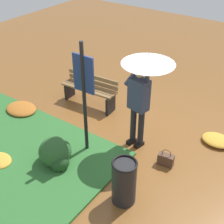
# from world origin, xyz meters

# --- Properties ---
(ground_plane) EXTENTS (18.00, 18.00, 0.00)m
(ground_plane) POSITION_xyz_m (0.00, 0.00, 0.00)
(ground_plane) COLOR brown
(person_with_umbrella) EXTENTS (0.96, 0.96, 2.04)m
(person_with_umbrella) POSITION_xyz_m (0.06, -0.11, 1.55)
(person_with_umbrella) COLOR black
(person_with_umbrella) RESTS_ON ground_plane
(info_sign_post) EXTENTS (0.44, 0.07, 2.30)m
(info_sign_post) POSITION_xyz_m (-0.73, -0.86, 1.44)
(info_sign_post) COLOR black
(info_sign_post) RESTS_ON ground_plane
(handbag) EXTENTS (0.32, 0.18, 0.37)m
(handbag) POSITION_xyz_m (0.77, -0.36, 0.13)
(handbag) COLOR #4C3323
(handbag) RESTS_ON ground_plane
(park_bench) EXTENTS (1.40, 0.45, 0.75)m
(park_bench) POSITION_xyz_m (-1.77, 0.56, 0.40)
(park_bench) COLOR black
(park_bench) RESTS_ON ground_plane
(trash_bin) EXTENTS (0.42, 0.42, 0.83)m
(trash_bin) POSITION_xyz_m (0.57, -1.52, 0.42)
(trash_bin) COLOR black
(trash_bin) RESTS_ON ground_plane
(shrub_cluster) EXTENTS (0.68, 0.62, 0.55)m
(shrub_cluster) POSITION_xyz_m (-0.95, -1.52, 0.26)
(shrub_cluster) COLOR #285628
(shrub_cluster) RESTS_ON ground_plane
(leaf_pile_near_person) EXTENTS (0.78, 0.63, 0.17)m
(leaf_pile_near_person) POSITION_xyz_m (-2.90, -0.68, 0.09)
(leaf_pile_near_person) COLOR #A86023
(leaf_pile_near_person) RESTS_ON ground_plane
(leaf_pile_far_path) EXTENTS (0.62, 0.50, 0.14)m
(leaf_pile_far_path) POSITION_xyz_m (1.34, 0.85, 0.07)
(leaf_pile_far_path) COLOR gold
(leaf_pile_far_path) RESTS_ON ground_plane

